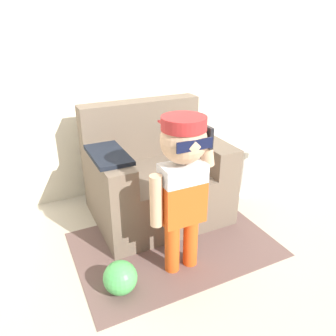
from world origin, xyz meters
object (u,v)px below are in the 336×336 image
armchair (155,177)px  side_table (244,164)px  person_child (182,174)px  toy_ball (120,278)px

armchair → side_table: 0.90m
person_child → side_table: person_child is taller
person_child → toy_ball: (-0.44, -0.04, -0.60)m
armchair → person_child: person_child is taller
side_table → toy_ball: (-1.47, -0.71, -0.20)m
side_table → toy_ball: side_table is taller
armchair → person_child: (-0.13, -0.72, 0.37)m
toy_ball → side_table: bearing=25.7°
person_child → toy_ball: size_ratio=4.99×
armchair → toy_ball: (-0.57, -0.75, -0.23)m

